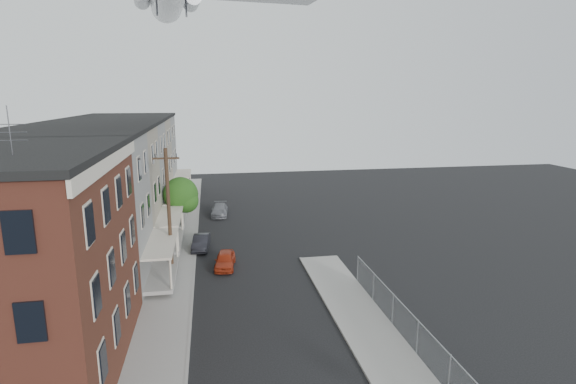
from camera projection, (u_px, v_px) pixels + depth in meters
name	position (u px, v px, depth m)	size (l,w,h in m)	color
sidewalk_left	(179.00, 245.00, 38.20)	(3.00, 62.00, 0.12)	gray
sidewalk_right	(380.00, 346.00, 22.74)	(3.00, 26.00, 0.12)	gray
curb_left	(196.00, 244.00, 38.44)	(0.15, 62.00, 0.14)	gray
curb_right	(352.00, 349.00, 22.49)	(0.15, 26.00, 0.14)	gray
row_house_a	(65.00, 213.00, 28.81)	(11.98, 7.00, 10.30)	slate
row_house_b	(92.00, 191.00, 35.55)	(11.98, 7.00, 10.30)	gray
row_house_c	(110.00, 175.00, 42.29)	(11.98, 7.00, 10.30)	slate
row_house_d	(123.00, 164.00, 49.03)	(11.98, 7.00, 10.30)	gray
row_house_e	(133.00, 156.00, 55.77)	(11.98, 7.00, 10.30)	slate
chainlink_fence	(417.00, 337.00, 21.83)	(0.06, 18.06, 1.90)	gray
utility_pole	(169.00, 210.00, 31.43)	(1.80, 0.26, 9.00)	black
street_tree	(182.00, 196.00, 41.30)	(3.22, 3.20, 5.20)	black
car_near	(225.00, 260.00, 33.20)	(1.40, 3.47, 1.18)	#A12E14
car_mid	(201.00, 242.00, 37.23)	(1.25, 3.58, 1.18)	black
car_far	(220.00, 210.00, 47.70)	(1.65, 4.07, 1.18)	slate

